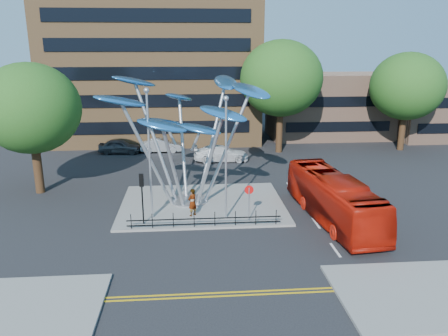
{
  "coord_description": "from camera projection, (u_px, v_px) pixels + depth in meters",
  "views": [
    {
      "loc": [
        -1.83,
        -24.57,
        11.59
      ],
      "look_at": [
        0.45,
        4.0,
        3.42
      ],
      "focal_mm": 35.0,
      "sensor_mm": 36.0,
      "label": 1
    }
  ],
  "objects": [
    {
      "name": "no_entry_sign_island",
      "position": [
        249.0,
        197.0,
        28.94
      ],
      "size": [
        0.6,
        0.1,
        2.45
      ],
      "color": "#9EA0A5",
      "rests_on": "traffic_island"
    },
    {
      "name": "parked_car_left",
      "position": [
        120.0,
        147.0,
        47.73
      ],
      "size": [
        4.66,
        2.17,
        1.54
      ],
      "primitive_type": "imported",
      "rotation": [
        0.0,
        0.0,
        1.49
      ],
      "color": "#3D3F44",
      "rests_on": "ground"
    },
    {
      "name": "parked_car_right",
      "position": [
        221.0,
        153.0,
        44.59
      ],
      "size": [
        5.63,
        2.4,
        1.62
      ],
      "primitive_type": "imported",
      "rotation": [
        0.0,
        0.0,
        1.59
      ],
      "color": "silver",
      "rests_on": "ground"
    },
    {
      "name": "leaf_sculpture",
      "position": [
        186.0,
        112.0,
        31.23
      ],
      "size": [
        12.72,
        9.54,
        9.51
      ],
      "color": "#9EA0A5",
      "rests_on": "traffic_island"
    },
    {
      "name": "tree_right",
      "position": [
        281.0,
        79.0,
        46.37
      ],
      "size": [
        8.8,
        8.8,
        12.11
      ],
      "color": "black",
      "rests_on": "ground"
    },
    {
      "name": "ground",
      "position": [
        222.0,
        239.0,
        26.87
      ],
      "size": [
        120.0,
        120.0,
        0.0
      ],
      "primitive_type": "plane",
      "color": "black",
      "rests_on": "ground"
    },
    {
      "name": "double_yellow_near",
      "position": [
        231.0,
        292.0,
        21.12
      ],
      "size": [
        40.0,
        0.12,
        0.01
      ],
      "primitive_type": "cube",
      "color": "gold",
      "rests_on": "ground"
    },
    {
      "name": "red_bus",
      "position": [
        333.0,
        198.0,
        29.41
      ],
      "size": [
        3.81,
        11.52,
        3.15
      ],
      "primitive_type": "imported",
      "rotation": [
        0.0,
        0.0,
        0.1
      ],
      "color": "#B31608",
      "rests_on": "ground"
    },
    {
      "name": "low_building_near",
      "position": [
        329.0,
        106.0,
        55.76
      ],
      "size": [
        15.0,
        8.0,
        8.0
      ],
      "primitive_type": "cube",
      "color": "#A47860",
      "rests_on": "ground"
    },
    {
      "name": "tree_left",
      "position": [
        31.0,
        109.0,
        33.52
      ],
      "size": [
        7.6,
        7.6,
        10.32
      ],
      "color": "black",
      "rests_on": "ground"
    },
    {
      "name": "street_lamp_right",
      "position": [
        226.0,
        147.0,
        28.39
      ],
      "size": [
        0.36,
        0.36,
        8.3
      ],
      "color": "#9EA0A5",
      "rests_on": "traffic_island"
    },
    {
      "name": "pedestrian_railing_front",
      "position": [
        205.0,
        221.0,
        28.27
      ],
      "size": [
        10.0,
        0.06,
        1.0
      ],
      "color": "black",
      "rests_on": "traffic_island"
    },
    {
      "name": "brick_tower",
      "position": [
        153.0,
        15.0,
        52.98
      ],
      "size": [
        25.0,
        15.0,
        30.0
      ],
      "primitive_type": "cube",
      "color": "olive",
      "rests_on": "ground"
    },
    {
      "name": "tree_far",
      "position": [
        407.0,
        86.0,
        47.7
      ],
      "size": [
        8.0,
        8.0,
        10.81
      ],
      "color": "black",
      "rests_on": "ground"
    },
    {
      "name": "parked_car_mid",
      "position": [
        161.0,
        145.0,
        48.33
      ],
      "size": [
        4.56,
        1.65,
        1.5
      ],
      "primitive_type": "imported",
      "rotation": [
        0.0,
        0.0,
        1.59
      ],
      "color": "#B5B9BD",
      "rests_on": "ground"
    },
    {
      "name": "pedestrian",
      "position": [
        192.0,
        202.0,
        29.92
      ],
      "size": [
        0.83,
        0.82,
        1.94
      ],
      "primitive_type": "imported",
      "rotation": [
        0.0,
        0.0,
        3.9
      ],
      "color": "gray",
      "rests_on": "traffic_island"
    },
    {
      "name": "traffic_light_island",
      "position": [
        142.0,
        188.0,
        28.17
      ],
      "size": [
        0.28,
        0.18,
        3.42
      ],
      "color": "black",
      "rests_on": "traffic_island"
    },
    {
      "name": "double_yellow_far",
      "position": [
        232.0,
        296.0,
        20.83
      ],
      "size": [
        40.0,
        0.12,
        0.01
      ],
      "primitive_type": "cube",
      "color": "gold",
      "rests_on": "ground"
    },
    {
      "name": "low_building_far",
      "position": [
        442.0,
        110.0,
        55.06
      ],
      "size": [
        12.0,
        8.0,
        7.0
      ],
      "primitive_type": "cube",
      "color": "#A47860",
      "rests_on": "ground"
    },
    {
      "name": "street_lamp_left",
      "position": [
        149.0,
        143.0,
        28.41
      ],
      "size": [
        0.36,
        0.36,
        8.8
      ],
      "color": "#9EA0A5",
      "rests_on": "traffic_island"
    },
    {
      "name": "traffic_island",
      "position": [
        202.0,
        204.0,
        32.53
      ],
      "size": [
        12.0,
        9.0,
        0.15
      ],
      "primitive_type": "cube",
      "color": "slate",
      "rests_on": "ground"
    }
  ]
}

